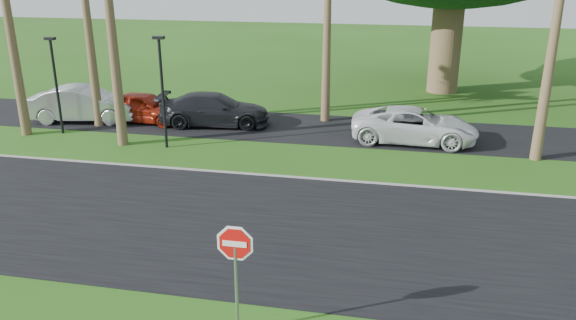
% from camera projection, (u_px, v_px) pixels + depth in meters
% --- Properties ---
extents(ground, '(120.00, 120.00, 0.00)m').
position_uv_depth(ground, '(252.00, 260.00, 14.80)').
color(ground, '#254E13').
rests_on(ground, ground).
extents(road, '(120.00, 8.00, 0.02)m').
position_uv_depth(road, '(269.00, 226.00, 16.64)').
color(road, black).
rests_on(road, ground).
extents(parking_strip, '(120.00, 5.00, 0.02)m').
position_uv_depth(parking_strip, '(321.00, 129.00, 26.34)').
color(parking_strip, black).
rests_on(parking_strip, ground).
extents(curb, '(120.00, 0.12, 0.06)m').
position_uv_depth(curb, '(295.00, 177.00, 20.37)').
color(curb, gray).
rests_on(curb, ground).
extents(stop_sign_near, '(1.05, 0.07, 2.62)m').
position_uv_depth(stop_sign_near, '(235.00, 258.00, 11.34)').
color(stop_sign_near, gray).
rests_on(stop_sign_near, ground).
extents(streetlight_left, '(0.45, 0.25, 4.34)m').
position_uv_depth(streetlight_left, '(56.00, 79.00, 24.90)').
color(streetlight_left, black).
rests_on(streetlight_left, ground).
extents(streetlight_right, '(0.45, 0.25, 4.64)m').
position_uv_depth(streetlight_right, '(162.00, 86.00, 22.89)').
color(streetlight_right, black).
rests_on(streetlight_right, ground).
extents(car_silver, '(5.43, 2.75, 1.71)m').
position_uv_depth(car_silver, '(84.00, 104.00, 27.35)').
color(car_silver, '#A2A4A9').
rests_on(car_silver, ground).
extents(car_red, '(4.44, 2.12, 1.46)m').
position_uv_depth(car_red, '(144.00, 108.00, 27.25)').
color(car_red, maroon).
rests_on(car_red, ground).
extents(car_dark, '(5.53, 2.90, 1.53)m').
position_uv_depth(car_dark, '(215.00, 110.00, 26.70)').
color(car_dark, black).
rests_on(car_dark, ground).
extents(car_minivan, '(5.45, 2.67, 1.49)m').
position_uv_depth(car_minivan, '(415.00, 126.00, 24.20)').
color(car_minivan, silver).
rests_on(car_minivan, ground).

